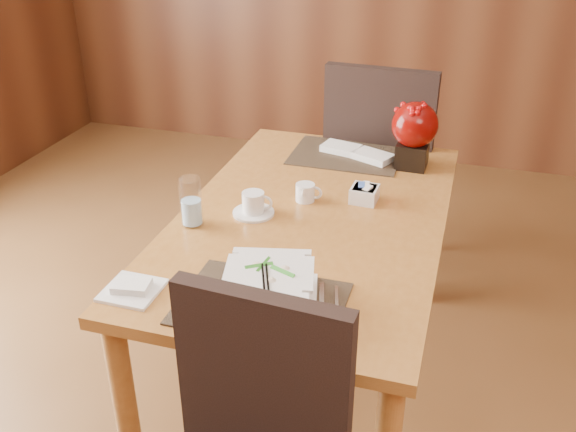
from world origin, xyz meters
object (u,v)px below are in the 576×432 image
(soup_setting, at_px, (269,288))
(far_chair, at_px, (381,161))
(creamer_jug, at_px, (305,192))
(sugar_caddy, at_px, (364,194))
(berry_decor, at_px, (414,131))
(water_glass, at_px, (191,202))
(coffee_cup, at_px, (253,205))
(dining_table, at_px, (312,238))
(bread_plate, at_px, (132,290))

(soup_setting, relative_size, far_chair, 0.29)
(creamer_jug, bearing_deg, sugar_caddy, 12.15)
(sugar_caddy, bearing_deg, berry_decor, 71.09)
(water_glass, height_order, creamer_jug, water_glass)
(water_glass, xyz_separation_m, sugar_caddy, (0.52, 0.34, -0.06))
(far_chair, bearing_deg, soup_setting, 89.29)
(creamer_jug, bearing_deg, coffee_cup, -136.64)
(sugar_caddy, xyz_separation_m, berry_decor, (0.12, 0.36, 0.12))
(coffee_cup, height_order, berry_decor, berry_decor)
(creamer_jug, xyz_separation_m, sugar_caddy, (0.21, 0.06, -0.00))
(dining_table, height_order, bread_plate, bread_plate)
(bread_plate, bearing_deg, berry_decor, 59.93)
(creamer_jug, bearing_deg, water_glass, -141.33)
(sugar_caddy, bearing_deg, dining_table, -134.61)
(dining_table, relative_size, bread_plate, 9.73)
(berry_decor, distance_m, far_chair, 0.48)
(soup_setting, height_order, creamer_jug, soup_setting)
(soup_setting, bearing_deg, dining_table, 78.81)
(coffee_cup, relative_size, sugar_caddy, 1.55)
(soup_setting, bearing_deg, creamer_jug, 83.30)
(soup_setting, distance_m, water_glass, 0.53)
(sugar_caddy, xyz_separation_m, bread_plate, (-0.52, -0.75, -0.02))
(berry_decor, xyz_separation_m, bread_plate, (-0.65, -1.12, -0.15))
(coffee_cup, height_order, far_chair, far_chair)
(coffee_cup, relative_size, water_glass, 0.85)
(soup_setting, relative_size, coffee_cup, 2.15)
(coffee_cup, distance_m, creamer_jug, 0.21)
(coffee_cup, xyz_separation_m, far_chair, (0.31, 0.91, -0.17))
(coffee_cup, bearing_deg, dining_table, 15.52)
(coffee_cup, height_order, creamer_jug, coffee_cup)
(bread_plate, bearing_deg, dining_table, 58.33)
(dining_table, distance_m, sugar_caddy, 0.25)
(soup_setting, xyz_separation_m, sugar_caddy, (0.13, 0.69, -0.02))
(soup_setting, distance_m, berry_decor, 1.09)
(coffee_cup, distance_m, berry_decor, 0.75)
(soup_setting, bearing_deg, water_glass, 124.44)
(water_glass, bearing_deg, far_chair, 65.43)
(water_glass, xyz_separation_m, creamer_jug, (0.32, 0.28, -0.05))
(dining_table, xyz_separation_m, coffee_cup, (-0.20, -0.06, 0.13))
(dining_table, distance_m, berry_decor, 0.64)
(creamer_jug, distance_m, far_chair, 0.80)
(creamer_jug, distance_m, bread_plate, 0.77)
(sugar_caddy, relative_size, berry_decor, 0.35)
(soup_setting, bearing_deg, far_chair, 73.10)
(berry_decor, distance_m, bread_plate, 1.30)
(soup_setting, relative_size, berry_decor, 1.16)
(water_glass, height_order, bread_plate, water_glass)
(soup_setting, xyz_separation_m, water_glass, (-0.39, 0.35, 0.03))
(coffee_cup, relative_size, far_chair, 0.13)
(sugar_caddy, relative_size, far_chair, 0.09)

